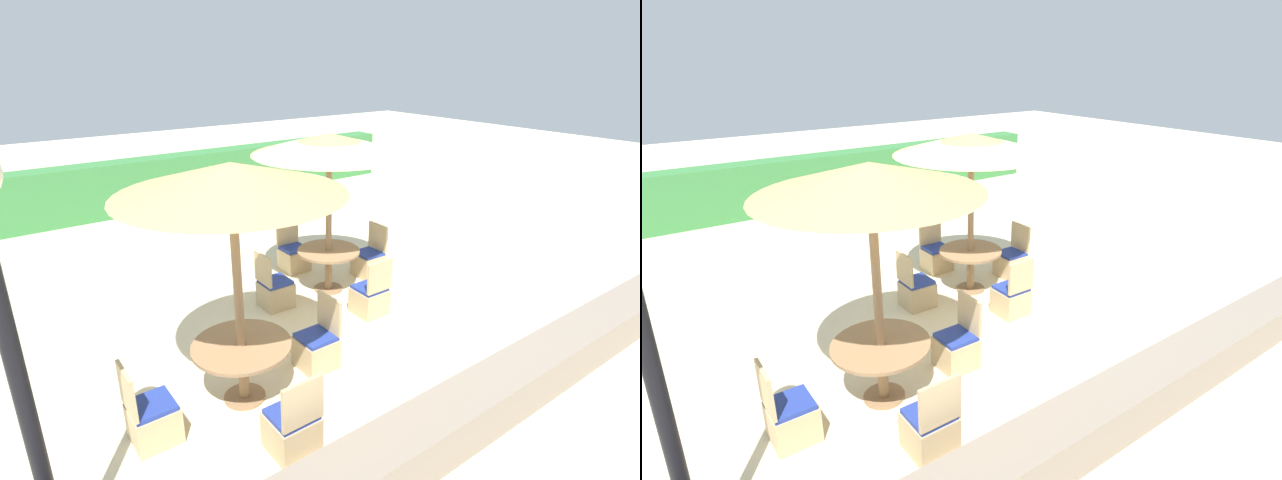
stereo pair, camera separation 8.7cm
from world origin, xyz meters
The scene contains 14 objects.
ground_plane centered at (0.00, 0.00, 0.00)m, with size 40.00×40.00×0.00m, color beige.
hedge_row centered at (0.00, 6.92, 0.65)m, with size 13.00×0.70×1.30m, color #387A3D.
stone_border centered at (0.00, -3.03, 0.25)m, with size 10.00×0.56×0.51m, color gray.
parasol_center centered at (0.12, 0.53, 2.45)m, with size 2.41×2.41×2.63m.
round_table_center centered at (0.12, 0.53, 0.56)m, with size 1.03×1.03×0.72m.
patio_chair_center_north centered at (0.11, 1.57, 0.26)m, with size 0.46×0.46×0.93m.
patio_chair_center_west centered at (-0.92, 0.55, 0.26)m, with size 0.46×0.46×0.93m.
patio_chair_center_south centered at (0.14, -0.50, 0.26)m, with size 0.46×0.46×0.93m.
patio_chair_center_east centered at (1.07, 0.57, 0.26)m, with size 0.46×0.46×0.93m.
parasol_front_left centered at (-2.37, -1.15, 2.59)m, with size 2.35×2.35×2.77m.
round_table_front_left centered at (-2.37, -1.15, 0.58)m, with size 1.12×1.12×0.72m.
patio_chair_front_left_west centered at (-3.45, -1.19, 0.26)m, with size 0.46×0.46×0.93m.
patio_chair_front_left_south centered at (-2.37, -2.16, 0.26)m, with size 0.46×0.46×0.93m.
patio_chair_front_left_east centered at (-1.32, -1.13, 0.26)m, with size 0.46×0.46×0.93m.
Camera 2 is at (-4.43, -5.58, 3.77)m, focal length 28.00 mm.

